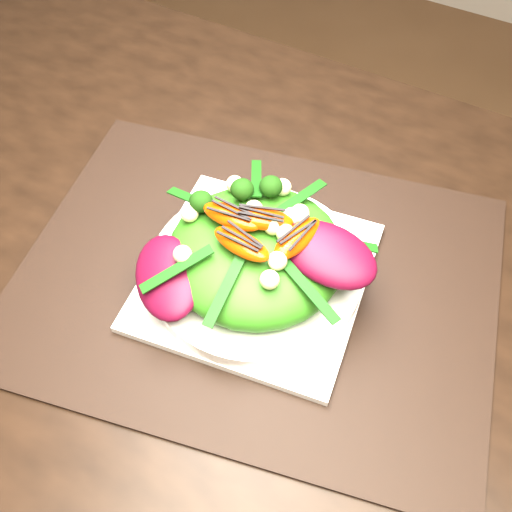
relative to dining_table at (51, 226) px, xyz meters
The scene contains 11 objects.
floor 0.73m from the dining_table, ahead, with size 4.00×4.00×0.01m, color brown.
dining_table is the anchor object (origin of this frame).
placemat 0.27m from the dining_table, ahead, with size 0.52×0.40×0.00m, color black.
plate_base 0.27m from the dining_table, ahead, with size 0.23×0.23×0.01m, color silver.
salad_bowl 0.27m from the dining_table, ahead, with size 0.23×0.23×0.02m, color white.
lettuce_mound 0.28m from the dining_table, ahead, with size 0.19×0.19×0.06m, color #317415.
radicchio_leaf 0.36m from the dining_table, ahead, with size 0.10×0.07×0.02m, color #430719.
orange_segment 0.29m from the dining_table, 11.57° to the left, with size 0.06×0.03×0.02m, color #CA3203.
broccoli_floret 0.25m from the dining_table, 21.77° to the left, with size 0.03×0.03×0.03m, color black.
macadamia_nut 0.33m from the dining_table, ahead, with size 0.02×0.02×0.02m, color beige.
balsamic_drizzle 0.29m from the dining_table, 11.57° to the left, with size 0.05×0.00×0.00m, color black.
Camera 1 is at (0.45, -0.29, 1.30)m, focal length 42.00 mm.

